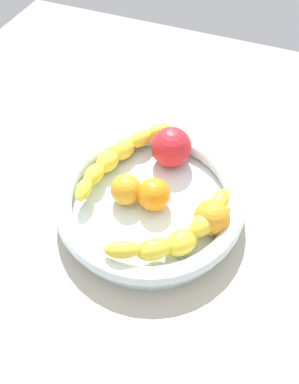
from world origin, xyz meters
TOP-DOWN VIEW (x-y plane):
  - kitchen_counter at (0.00, 0.00)cm, footprint 120.00×120.00cm
  - fruit_bowl at (0.00, 0.00)cm, footprint 31.46×31.46cm
  - banana_draped_left at (6.99, -6.12)cm, footprint 15.22×18.54cm
  - banana_draped_right at (-8.37, 5.96)cm, footprint 10.83×22.87cm
  - orange_front at (10.78, -0.96)cm, footprint 5.63×5.63cm
  - orange_mid_left at (-3.89, -0.66)cm, footprint 5.19×5.19cm
  - orange_mid_right at (0.76, 0.02)cm, footprint 5.48×5.48cm
  - tomato_red at (-0.29, 10.44)cm, footprint 7.21×7.21cm

SIDE VIEW (x-z plane):
  - kitchen_counter at x=0.00cm, z-range 0.00..3.00cm
  - fruit_bowl at x=0.00cm, z-range 3.08..8.20cm
  - banana_draped_right at x=-8.37cm, z-range 5.70..9.51cm
  - orange_mid_left at x=-3.89cm, z-range 5.19..10.38cm
  - orange_mid_right at x=0.76cm, z-range 5.19..10.67cm
  - orange_front at x=10.78cm, z-range 5.19..10.82cm
  - banana_draped_left at x=6.99cm, z-range 5.49..10.83cm
  - tomato_red at x=-0.29cm, z-range 5.19..12.40cm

